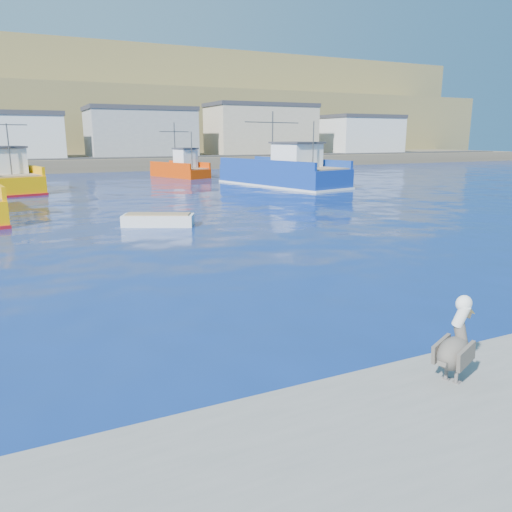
{
  "coord_description": "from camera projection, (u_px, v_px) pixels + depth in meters",
  "views": [
    {
      "loc": [
        -7.19,
        -9.47,
        4.49
      ],
      "look_at": [
        -1.22,
        3.1,
        1.14
      ],
      "focal_mm": 35.0,
      "sensor_mm": 36.0,
      "label": 1
    }
  ],
  "objects": [
    {
      "name": "far_shore",
      "position": [
        48.0,
        115.0,
        106.19
      ],
      "size": [
        200.0,
        81.0,
        24.0
      ],
      "color": "brown",
      "rests_on": "ground"
    },
    {
      "name": "boat_orange",
      "position": [
        181.0,
        168.0,
        55.84
      ],
      "size": [
        5.25,
        8.08,
        5.98
      ],
      "color": "#D53603",
      "rests_on": "ground"
    },
    {
      "name": "trawler_yellow_b",
      "position": [
        3.0,
        178.0,
        41.73
      ],
      "size": [
        6.47,
        11.98,
        6.52
      ],
      "color": "#F8A101",
      "rests_on": "ground"
    },
    {
      "name": "ground",
      "position": [
        354.0,
        322.0,
        12.36
      ],
      "size": [
        260.0,
        260.0,
        0.0
      ],
      "primitive_type": "plane",
      "color": "#071A53",
      "rests_on": "ground"
    },
    {
      "name": "trawler_blue",
      "position": [
        284.0,
        173.0,
        46.2
      ],
      "size": [
        7.86,
        14.37,
        6.81
      ],
      "color": "navy",
      "rests_on": "ground"
    },
    {
      "name": "dock_bollards",
      "position": [
        489.0,
        344.0,
        9.47
      ],
      "size": [
        36.2,
        0.2,
        0.3
      ],
      "color": "#4C4C4C",
      "rests_on": "dock"
    },
    {
      "name": "pelican",
      "position": [
        456.0,
        346.0,
        8.24
      ],
      "size": [
        1.16,
        0.71,
        1.45
      ],
      "color": "#595451",
      "rests_on": "dock"
    },
    {
      "name": "skiff_far",
      "position": [
        314.0,
        181.0,
        48.39
      ],
      "size": [
        2.58,
        3.9,
        0.8
      ],
      "color": "silver",
      "rests_on": "ground"
    },
    {
      "name": "skiff_mid",
      "position": [
        158.0,
        221.0,
        25.6
      ],
      "size": [
        3.77,
        2.66,
        0.78
      ],
      "color": "silver",
      "rests_on": "ground"
    }
  ]
}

